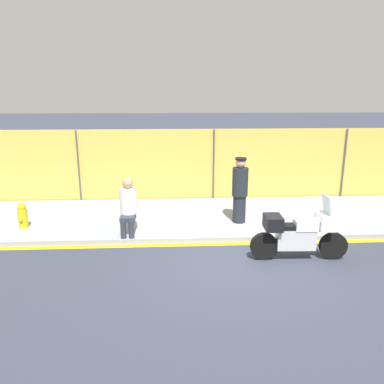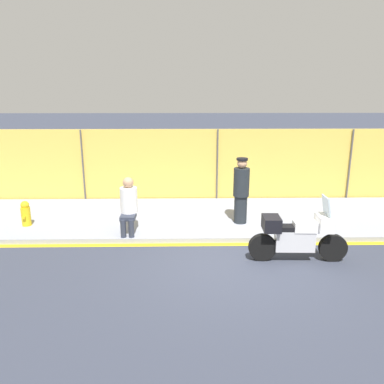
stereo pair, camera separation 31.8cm
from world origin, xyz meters
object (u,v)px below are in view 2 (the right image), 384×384
Objects in this scene: officer_standing at (241,190)px; person_seated_on_curb at (129,202)px; motorcycle at (297,235)px; fire_hydrant at (26,214)px.

officer_standing reaches higher than person_seated_on_curb.
motorcycle is 2.37m from officer_standing.
motorcycle is 1.52× the size of person_seated_on_curb.
fire_hydrant is at bearing -178.65° from officer_standing.
fire_hydrant is (-2.82, 0.51, -0.44)m from person_seated_on_curb.
person_seated_on_curb reaches higher than fire_hydrant.
fire_hydrant is at bearing 169.82° from person_seated_on_curb.
motorcycle is at bearing -66.63° from officer_standing.
fire_hydrant is (-5.73, -0.14, -0.57)m from officer_standing.
person_seated_on_curb is 2.08× the size of fire_hydrant.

